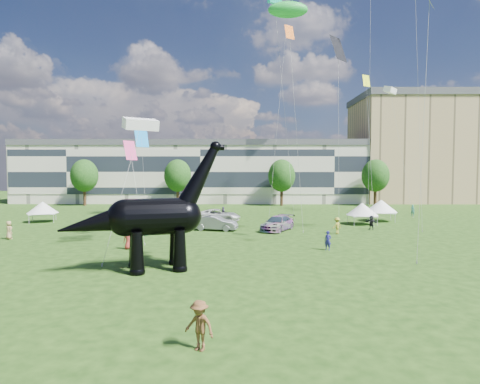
{
  "coord_description": "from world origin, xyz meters",
  "views": [
    {
      "loc": [
        0.33,
        -23.98,
        6.68
      ],
      "look_at": [
        0.19,
        8.0,
        5.0
      ],
      "focal_mm": 30.0,
      "sensor_mm": 36.0,
      "label": 1
    }
  ],
  "objects": [
    {
      "name": "visitors",
      "position": [
        -3.08,
        14.24,
        0.88
      ],
      "size": [
        57.26,
        45.94,
        1.89
      ],
      "color": "tan",
      "rests_on": "ground"
    },
    {
      "name": "gazebo_near",
      "position": [
        15.4,
        26.0,
        1.89
      ],
      "size": [
        3.96,
        3.96,
        2.7
      ],
      "rotation": [
        0.0,
        0.0,
        0.03
      ],
      "color": "white",
      "rests_on": "ground"
    },
    {
      "name": "car_dark",
      "position": [
        4.34,
        20.65,
        0.82
      ],
      "size": [
        4.71,
        6.09,
        1.65
      ],
      "primitive_type": "imported",
      "rotation": [
        0.0,
        0.0,
        -0.49
      ],
      "color": "#595960",
      "rests_on": "ground"
    },
    {
      "name": "apartment_block",
      "position": [
        40.0,
        65.0,
        11.0
      ],
      "size": [
        28.0,
        18.0,
        22.0
      ],
      "primitive_type": "cube",
      "color": "tan",
      "rests_on": "ground"
    },
    {
      "name": "car_grey",
      "position": [
        -2.63,
        20.76,
        0.81
      ],
      "size": [
        5.16,
        2.66,
        1.62
      ],
      "primitive_type": "imported",
      "rotation": [
        0.0,
        0.0,
        1.37
      ],
      "color": "slate",
      "rests_on": "ground"
    },
    {
      "name": "tree_mid_left",
      "position": [
        -12.0,
        53.0,
        6.29
      ],
      "size": [
        5.2,
        5.2,
        9.44
      ],
      "color": "#382314",
      "rests_on": "ground"
    },
    {
      "name": "gazebo_far",
      "position": [
        18.86,
        29.14,
        2.02
      ],
      "size": [
        4.75,
        4.75,
        2.87
      ],
      "rotation": [
        0.0,
        0.0,
        -0.17
      ],
      "color": "white",
      "rests_on": "ground"
    },
    {
      "name": "kites",
      "position": [
        12.82,
        23.8,
        24.96
      ],
      "size": [
        63.13,
        50.11,
        31.28
      ],
      "color": "#ED3E0F",
      "rests_on": "ground"
    },
    {
      "name": "tree_far_left",
      "position": [
        -30.0,
        53.0,
        6.29
      ],
      "size": [
        5.2,
        5.2,
        9.44
      ],
      "color": "#382314",
      "rests_on": "ground"
    },
    {
      "name": "ground",
      "position": [
        0.0,
        0.0,
        0.0
      ],
      "size": [
        220.0,
        220.0,
        0.0
      ],
      "primitive_type": "plane",
      "color": "#16330C",
      "rests_on": "ground"
    },
    {
      "name": "tree_mid_right",
      "position": [
        8.0,
        53.0,
        6.29
      ],
      "size": [
        5.2,
        5.2,
        9.44
      ],
      "color": "#382314",
      "rests_on": "ground"
    },
    {
      "name": "car_white",
      "position": [
        -2.77,
        28.86,
        0.82
      ],
      "size": [
        6.23,
        3.59,
        1.63
      ],
      "primitive_type": "imported",
      "rotation": [
        0.0,
        0.0,
        1.41
      ],
      "color": "silver",
      "rests_on": "ground"
    },
    {
      "name": "dinosaur_sculpture",
      "position": [
        -5.88,
        2.81,
        3.44
      ],
      "size": [
        11.05,
        4.91,
        9.1
      ],
      "rotation": [
        0.0,
        0.0,
        0.31
      ],
      "color": "black",
      "rests_on": "ground"
    },
    {
      "name": "gazebo_left",
      "position": [
        -25.77,
        28.14,
        1.89
      ],
      "size": [
        4.92,
        4.92,
        2.69
      ],
      "rotation": [
        0.0,
        0.0,
        0.34
      ],
      "color": "silver",
      "rests_on": "ground"
    },
    {
      "name": "terrace_row",
      "position": [
        -8.0,
        62.0,
        6.0
      ],
      "size": [
        78.0,
        11.0,
        12.0
      ],
      "primitive_type": "cube",
      "color": "beige",
      "rests_on": "ground"
    },
    {
      "name": "tree_far_right",
      "position": [
        26.0,
        53.0,
        6.29
      ],
      "size": [
        5.2,
        5.2,
        9.44
      ],
      "color": "#382314",
      "rests_on": "ground"
    },
    {
      "name": "car_silver",
      "position": [
        -10.18,
        21.25,
        0.81
      ],
      "size": [
        2.57,
        4.96,
        1.61
      ],
      "primitive_type": "imported",
      "rotation": [
        0.0,
        0.0,
        -0.15
      ],
      "color": "silver",
      "rests_on": "ground"
    }
  ]
}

